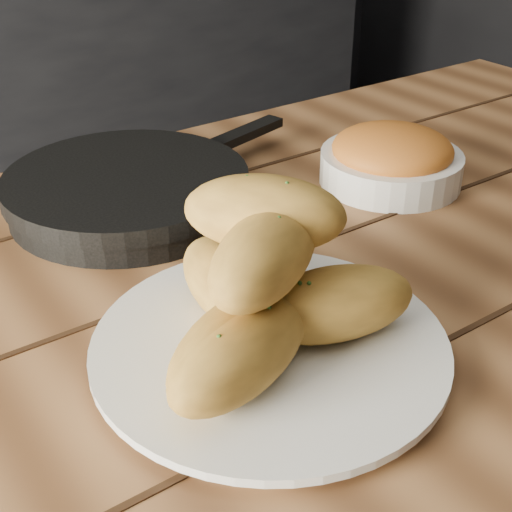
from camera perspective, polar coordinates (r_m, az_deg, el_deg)
The scene contains 5 objects.
table at distance 0.72m, azimuth 4.65°, elevation -10.18°, with size 1.61×0.96×0.75m.
plate at distance 0.60m, azimuth 1.10°, elevation -7.39°, with size 0.30×0.30×0.02m.
bread_rolls at distance 0.56m, azimuth 0.44°, elevation -2.96°, with size 0.26×0.21×0.13m.
skillet at distance 0.85m, azimuth -10.14°, elevation 5.22°, with size 0.41×0.28×0.05m.
bowl at distance 0.91m, azimuth 10.79°, elevation 7.65°, with size 0.18×0.18×0.07m.
Camera 1 is at (-0.31, -0.45, 1.13)m, focal length 50.00 mm.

